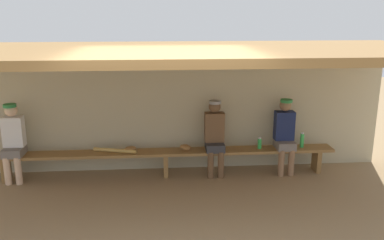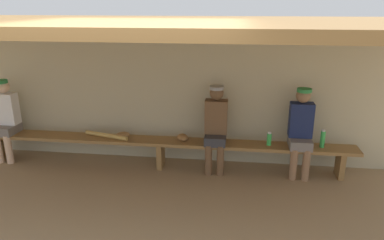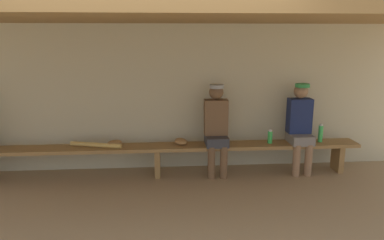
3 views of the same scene
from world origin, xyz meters
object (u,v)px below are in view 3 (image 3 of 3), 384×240
at_px(player_with_sunglasses, 216,126).
at_px(water_bottle_orange, 321,133).
at_px(bench, 157,150).
at_px(baseball_glove_tan, 181,141).
at_px(player_in_blue, 300,124).
at_px(baseball_glove_dark_brown, 114,143).
at_px(water_bottle_clear, 270,137).
at_px(baseball_bat, 96,145).

bearing_deg(player_with_sunglasses, water_bottle_orange, 0.38).
xyz_separation_m(bench, baseball_glove_tan, (0.35, 0.04, 0.12)).
bearing_deg(player_in_blue, baseball_glove_tan, 178.85).
bearing_deg(water_bottle_orange, bench, -179.67).
bearing_deg(player_in_blue, baseball_glove_dark_brown, 179.67).
bearing_deg(bench, water_bottle_clear, 0.08).
distance_m(water_bottle_orange, baseball_bat, 3.34).
bearing_deg(baseball_glove_tan, water_bottle_orange, -118.89).
xyz_separation_m(baseball_glove_tan, baseball_bat, (-1.23, -0.04, -0.01)).
distance_m(player_in_blue, water_bottle_orange, 0.36).
bearing_deg(bench, baseball_glove_dark_brown, 178.22).
bearing_deg(baseball_bat, player_in_blue, 15.58).
relative_size(bench, baseball_glove_tan, 25.00).
xyz_separation_m(water_bottle_orange, baseball_glove_dark_brown, (-3.07, 0.01, -0.09)).
height_order(water_bottle_clear, baseball_glove_dark_brown, water_bottle_clear).
relative_size(player_in_blue, baseball_bat, 1.73).
bearing_deg(player_with_sunglasses, player_in_blue, 0.00).
height_order(water_bottle_clear, baseball_glove_tan, water_bottle_clear).
distance_m(player_with_sunglasses, baseball_bat, 1.77).
relative_size(baseball_glove_tan, baseball_glove_dark_brown, 1.00).
xyz_separation_m(player_with_sunglasses, water_bottle_orange, (1.59, 0.01, -0.16)).
relative_size(player_with_sunglasses, baseball_glove_dark_brown, 5.60).
relative_size(player_in_blue, water_bottle_orange, 4.90).
distance_m(player_in_blue, player_with_sunglasses, 1.26).
height_order(player_with_sunglasses, water_bottle_orange, player_with_sunglasses).
bearing_deg(baseball_bat, player_with_sunglasses, 15.63).
bearing_deg(baseball_glove_tan, player_in_blue, -119.36).
bearing_deg(water_bottle_orange, baseball_bat, -179.76).
bearing_deg(baseball_glove_dark_brown, baseball_glove_tan, 137.91).
distance_m(player_in_blue, water_bottle_clear, 0.49).
bearing_deg(player_in_blue, baseball_bat, -179.93).
distance_m(bench, player_in_blue, 2.16).
distance_m(player_in_blue, baseball_glove_dark_brown, 2.76).
relative_size(player_with_sunglasses, water_bottle_orange, 4.90).
bearing_deg(baseball_bat, water_bottle_clear, 15.57).
xyz_separation_m(player_with_sunglasses, baseball_glove_tan, (-0.52, 0.04, -0.24)).
xyz_separation_m(bench, player_with_sunglasses, (0.87, 0.00, 0.36)).
xyz_separation_m(player_in_blue, player_with_sunglasses, (-1.26, 0.00, 0.00)).
bearing_deg(baseball_bat, bench, 15.51).
bearing_deg(baseball_glove_dark_brown, player_in_blue, 136.40).
height_order(bench, baseball_bat, baseball_bat).
height_order(player_in_blue, baseball_bat, player_in_blue).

